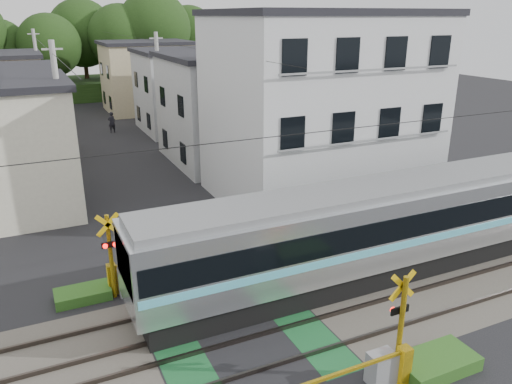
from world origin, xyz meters
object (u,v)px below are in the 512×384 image
crossing_signal_near (386,360)px  apartment_block (319,108)px  pedestrian (112,122)px  crossing_signal_far (125,275)px

crossing_signal_near → apartment_block: 14.95m
apartment_block → pedestrian: size_ratio=6.04×
pedestrian → apartment_block: bearing=91.4°
crossing_signal_far → apartment_block: (11.09, 5.84, 3.94)m
crossing_signal_far → apartment_block: size_ratio=0.46×
crossing_signal_near → crossing_signal_far: same height
crossing_signal_near → crossing_signal_far: (-5.17, 7.31, 0.00)m
crossing_signal_near → crossing_signal_far: 8.95m
apartment_block → crossing_signal_far: bearing=-152.2°
crossing_signal_near → pedestrian: (-1.25, 32.89, 0.13)m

